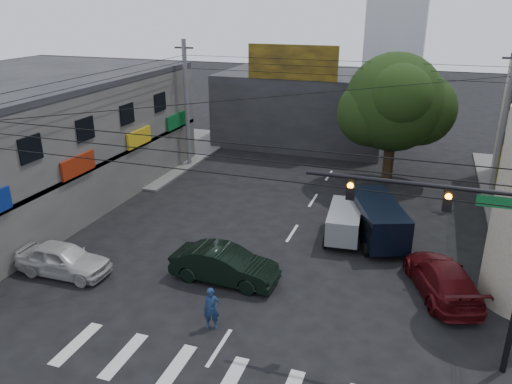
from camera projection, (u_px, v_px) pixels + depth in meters
The scene contains 15 objects.
ground at pixel (248, 303), 20.57m from camera, with size 160.00×160.00×0.00m, color black.
sidewalk_far_left at pixel (120, 148), 41.91m from camera, with size 16.00×16.00×0.15m, color #514F4C.
building_left at pixel (1, 145), 30.09m from camera, with size 14.00×24.00×7.00m, color #4A4744.
building_far at pixel (306, 107), 43.66m from camera, with size 14.00×10.00×6.00m, color #232326.
billboard at pixel (292, 62), 37.79m from camera, with size 7.00×0.30×2.60m, color olive.
street_tree at pixel (394, 103), 32.39m from camera, with size 6.40×6.40×8.70m.
traffic_gantry at pixel (471, 235), 15.57m from camera, with size 7.10×0.35×7.20m.
utility_pole_far_left at pixel (187, 105), 36.24m from camera, with size 0.32×0.32×9.20m, color #59595B.
utility_pole_far_right at pixel (503, 127), 29.84m from camera, with size 0.32×0.32×9.20m, color #59595B.
dark_sedan at pixel (225, 265), 21.96m from camera, with size 4.83×1.81×1.58m, color black.
white_compact at pixel (63, 259), 22.52m from camera, with size 4.41×1.85×1.49m, color #B2B2AE.
maroon_sedan at pixel (442, 278), 20.97m from camera, with size 3.74×5.59×1.50m, color #42090C.
silver_minivan at pixel (344, 224), 25.91m from camera, with size 1.91×3.94×1.64m, color gray, non-canonical shape.
navy_van at pixel (377, 221), 25.71m from camera, with size 3.73×5.52×2.07m, color black, non-canonical shape.
traffic_officer at pixel (211, 309), 18.72m from camera, with size 0.72×0.60×1.69m, color #142646.
Camera 1 is at (6.05, -16.48, 11.66)m, focal length 35.00 mm.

